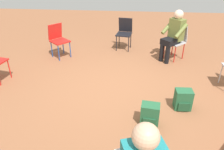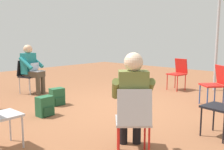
{
  "view_description": "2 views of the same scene",
  "coord_description": "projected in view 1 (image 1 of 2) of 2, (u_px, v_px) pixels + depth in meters",
  "views": [
    {
      "loc": [
        0.27,
        -3.68,
        2.32
      ],
      "look_at": [
        -0.04,
        -0.35,
        0.5
      ],
      "focal_mm": 35.0,
      "sensor_mm": 36.0,
      "label": 1
    },
    {
      "loc": [
        3.59,
        3.36,
        1.39
      ],
      "look_at": [
        0.12,
        0.17,
        0.7
      ],
      "focal_mm": 40.0,
      "sensor_mm": 36.0,
      "label": 2
    }
  ],
  "objects": [
    {
      "name": "backpack_near_laptop_user",
      "position": [
        183.0,
        100.0,
        3.74
      ],
      "size": [
        0.29,
        0.26,
        0.36
      ],
      "rotation": [
        0.0,
        0.0,
        0.04
      ],
      "color": "#235B38",
      "rests_on": "ground"
    },
    {
      "name": "chair_northeast",
      "position": [
        177.0,
        40.0,
        5.47
      ],
      "size": [
        0.59,
        0.58,
        0.85
      ],
      "rotation": [
        0.0,
        0.0,
        2.32
      ],
      "color": "#B7B7BC",
      "rests_on": "ground"
    },
    {
      "name": "backpack_by_empty_chair",
      "position": [
        150.0,
        115.0,
        3.38
      ],
      "size": [
        0.3,
        0.27,
        0.36
      ],
      "rotation": [
        0.0,
        0.0,
        3.01
      ],
      "color": "#235B38",
      "rests_on": "ground"
    },
    {
      "name": "ground_plane",
      "position": [
        116.0,
        89.0,
        4.35
      ],
      "size": [
        14.24,
        14.24,
        0.0
      ],
      "primitive_type": "plane",
      "color": "brown"
    },
    {
      "name": "chair_north",
      "position": [
        125.0,
        31.0,
        6.07
      ],
      "size": [
        0.46,
        0.49,
        0.85
      ],
      "rotation": [
        0.0,
        0.0,
        2.98
      ],
      "color": "black",
      "rests_on": "ground"
    },
    {
      "name": "person_in_olive",
      "position": [
        174.0,
        33.0,
        5.29
      ],
      "size": [
        0.63,
        0.63,
        1.24
      ],
      "rotation": [
        0.0,
        0.0,
        2.32
      ],
      "color": "black",
      "rests_on": "ground"
    },
    {
      "name": "chair_northwest",
      "position": [
        58.0,
        38.0,
        5.56
      ],
      "size": [
        0.59,
        0.58,
        0.85
      ],
      "rotation": [
        0.0,
        0.0,
        -2.29
      ],
      "color": "red",
      "rests_on": "ground"
    }
  ]
}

